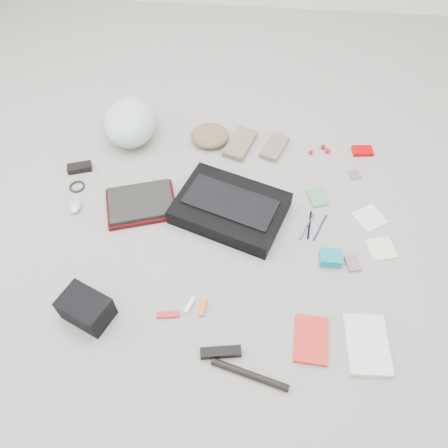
# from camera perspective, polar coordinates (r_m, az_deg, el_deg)

# --- Properties ---
(ground_plane) EXTENTS (4.00, 4.00, 0.00)m
(ground_plane) POSITION_cam_1_polar(r_m,az_deg,el_deg) (1.97, 0.00, -0.86)
(ground_plane) COLOR gray
(messenger_bag) EXTENTS (0.57, 0.48, 0.08)m
(messenger_bag) POSITION_cam_1_polar(r_m,az_deg,el_deg) (2.00, 0.83, 2.07)
(messenger_bag) COLOR black
(messenger_bag) RESTS_ON ground_plane
(bag_flap) EXTENTS (0.45, 0.31, 0.01)m
(bag_flap) POSITION_cam_1_polar(r_m,az_deg,el_deg) (1.96, 0.84, 2.89)
(bag_flap) COLOR black
(bag_flap) RESTS_ON messenger_bag
(laptop_sleeve) EXTENTS (0.37, 0.32, 0.02)m
(laptop_sleeve) POSITION_cam_1_polar(r_m,az_deg,el_deg) (2.08, -10.75, 2.54)
(laptop_sleeve) COLOR #42090C
(laptop_sleeve) RESTS_ON ground_plane
(laptop) EXTENTS (0.34, 0.29, 0.02)m
(laptop) POSITION_cam_1_polar(r_m,az_deg,el_deg) (2.07, -10.83, 2.90)
(laptop) COLOR black
(laptop) RESTS_ON laptop_sleeve
(bike_helmet) EXTENTS (0.32, 0.37, 0.20)m
(bike_helmet) POSITION_cam_1_polar(r_m,az_deg,el_deg) (2.37, -12.18, 12.91)
(bike_helmet) COLOR silver
(bike_helmet) RESTS_ON ground_plane
(beanie) EXTENTS (0.20, 0.19, 0.07)m
(beanie) POSITION_cam_1_polar(r_m,az_deg,el_deg) (2.34, -1.84, 11.46)
(beanie) COLOR brown
(beanie) RESTS_ON ground_plane
(mitten_left) EXTENTS (0.17, 0.24, 0.03)m
(mitten_left) POSITION_cam_1_polar(r_m,az_deg,el_deg) (2.32, 2.12, 10.41)
(mitten_left) COLOR #7A6953
(mitten_left) RESTS_ON ground_plane
(mitten_right) EXTENTS (0.16, 0.21, 0.03)m
(mitten_right) POSITION_cam_1_polar(r_m,az_deg,el_deg) (2.32, 6.61, 9.93)
(mitten_right) COLOR #7C685C
(mitten_right) RESTS_ON ground_plane
(power_brick) EXTENTS (0.13, 0.09, 0.03)m
(power_brick) POSITION_cam_1_polar(r_m,az_deg,el_deg) (2.31, -18.34, 7.01)
(power_brick) COLOR black
(power_brick) RESTS_ON ground_plane
(cable_coil) EXTENTS (0.08, 0.08, 0.01)m
(cable_coil) POSITION_cam_1_polar(r_m,az_deg,el_deg) (2.24, -18.64, 4.66)
(cable_coil) COLOR black
(cable_coil) RESTS_ON ground_plane
(mouse) EXTENTS (0.06, 0.09, 0.03)m
(mouse) POSITION_cam_1_polar(r_m,az_deg,el_deg) (2.15, -18.85, 2.20)
(mouse) COLOR #B8B6C3
(mouse) RESTS_ON ground_plane
(camera_bag) EXTENTS (0.22, 0.19, 0.12)m
(camera_bag) POSITION_cam_1_polar(r_m,az_deg,el_deg) (1.79, -17.56, -10.48)
(camera_bag) COLOR black
(camera_bag) RESTS_ON ground_plane
(multitool) EXTENTS (0.09, 0.04, 0.01)m
(multitool) POSITION_cam_1_polar(r_m,az_deg,el_deg) (1.77, -7.32, -11.67)
(multitool) COLOR red
(multitool) RESTS_ON ground_plane
(toiletry_tube_white) EXTENTS (0.04, 0.07, 0.02)m
(toiletry_tube_white) POSITION_cam_1_polar(r_m,az_deg,el_deg) (1.78, -4.51, -10.48)
(toiletry_tube_white) COLOR white
(toiletry_tube_white) RESTS_ON ground_plane
(toiletry_tube_orange) EXTENTS (0.03, 0.07, 0.02)m
(toiletry_tube_orange) POSITION_cam_1_polar(r_m,az_deg,el_deg) (1.77, -2.73, -10.88)
(toiletry_tube_orange) COLOR orange
(toiletry_tube_orange) RESTS_ON ground_plane
(u_lock) EXTENTS (0.16, 0.06, 0.03)m
(u_lock) POSITION_cam_1_polar(r_m,az_deg,el_deg) (1.69, -0.42, -16.42)
(u_lock) COLOR black
(u_lock) RESTS_ON ground_plane
(bike_pump) EXTENTS (0.29, 0.10, 0.03)m
(bike_pump) POSITION_cam_1_polar(r_m,az_deg,el_deg) (1.67, 3.38, -19.04)
(bike_pump) COLOR black
(bike_pump) RESTS_ON ground_plane
(book_red) EXTENTS (0.14, 0.20, 0.02)m
(book_red) POSITION_cam_1_polar(r_m,az_deg,el_deg) (1.74, 11.31, -14.58)
(book_red) COLOR red
(book_red) RESTS_ON ground_plane
(book_white) EXTENTS (0.17, 0.24, 0.02)m
(book_white) POSITION_cam_1_polar(r_m,az_deg,el_deg) (1.79, 18.17, -14.72)
(book_white) COLOR silver
(book_white) RESTS_ON ground_plane
(notepad) EXTENTS (0.11, 0.12, 0.01)m
(notepad) POSITION_cam_1_polar(r_m,az_deg,el_deg) (2.13, 12.10, 3.38)
(notepad) COLOR #4A8858
(notepad) RESTS_ON ground_plane
(pen_blue) EXTENTS (0.07, 0.15, 0.01)m
(pen_blue) POSITION_cam_1_polar(r_m,az_deg,el_deg) (2.01, 10.75, -0.38)
(pen_blue) COLOR #2A4DA5
(pen_blue) RESTS_ON ground_plane
(pen_black) EXTENTS (0.03, 0.16, 0.01)m
(pen_black) POSITION_cam_1_polar(r_m,az_deg,el_deg) (2.02, 11.11, -0.13)
(pen_black) COLOR black
(pen_black) RESTS_ON ground_plane
(pen_navy) EXTENTS (0.07, 0.15, 0.01)m
(pen_navy) POSITION_cam_1_polar(r_m,az_deg,el_deg) (2.02, 12.43, -0.44)
(pen_navy) COLOR navy
(pen_navy) RESTS_ON ground_plane
(accordion_wallet) EXTENTS (0.09, 0.07, 0.05)m
(accordion_wallet) POSITION_cam_1_polar(r_m,az_deg,el_deg) (1.92, 13.76, -4.33)
(accordion_wallet) COLOR #0D8FAB
(accordion_wallet) RESTS_ON ground_plane
(card_deck) EXTENTS (0.07, 0.09, 0.01)m
(card_deck) POSITION_cam_1_polar(r_m,az_deg,el_deg) (1.94, 16.43, -4.98)
(card_deck) COLOR gray
(card_deck) RESTS_ON ground_plane
(napkin_top) EXTENTS (0.17, 0.17, 0.01)m
(napkin_top) POSITION_cam_1_polar(r_m,az_deg,el_deg) (2.12, 18.51, 0.74)
(napkin_top) COLOR silver
(napkin_top) RESTS_ON ground_plane
(napkin_bottom) EXTENTS (0.14, 0.14, 0.01)m
(napkin_bottom) POSITION_cam_1_polar(r_m,az_deg,el_deg) (2.03, 19.85, -3.02)
(napkin_bottom) COLOR silver
(napkin_bottom) RESTS_ON ground_plane
(lollipop_a) EXTENTS (0.03, 0.03, 0.02)m
(lollipop_a) POSITION_cam_1_polar(r_m,az_deg,el_deg) (2.32, 11.25, 9.22)
(lollipop_a) COLOR maroon
(lollipop_a) RESTS_ON ground_plane
(lollipop_b) EXTENTS (0.03, 0.03, 0.02)m
(lollipop_b) POSITION_cam_1_polar(r_m,az_deg,el_deg) (2.36, 12.82, 9.79)
(lollipop_b) COLOR #B1080F
(lollipop_b) RESTS_ON ground_plane
(lollipop_c) EXTENTS (0.04, 0.04, 0.03)m
(lollipop_c) POSITION_cam_1_polar(r_m,az_deg,el_deg) (2.35, 13.39, 9.30)
(lollipop_c) COLOR #9C1A0A
(lollipop_c) RESTS_ON ground_plane
(altoids_tin) EXTENTS (0.11, 0.08, 0.02)m
(altoids_tin) POSITION_cam_1_polar(r_m,az_deg,el_deg) (2.40, 17.62, 9.09)
(altoids_tin) COLOR #C50004
(altoids_tin) RESTS_ON ground_plane
(stamp_sheet) EXTENTS (0.08, 0.08, 0.00)m
(stamp_sheet) POSITION_cam_1_polar(r_m,az_deg,el_deg) (2.28, 16.69, 6.19)
(stamp_sheet) COLOR slate
(stamp_sheet) RESTS_ON ground_plane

